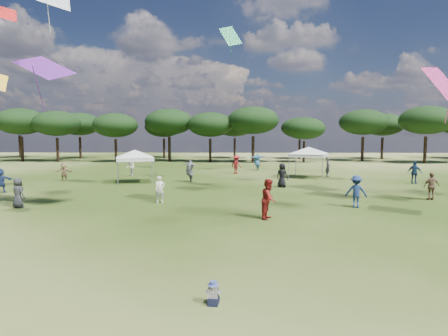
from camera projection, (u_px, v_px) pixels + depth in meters
The scene contains 5 objects.
tree_line at pixel (246, 123), 53.55m from camera, with size 108.78×17.63×7.77m.
tent_left at pixel (135, 151), 29.53m from camera, with size 5.51×5.51×2.93m.
tent_right at pixel (309, 148), 32.83m from camera, with size 5.65×5.65×3.04m.
toddler at pixel (213, 294), 8.53m from camera, with size 0.38×0.42×0.55m.
festival_crowd at pixel (221, 172), 29.29m from camera, with size 30.70×24.31×1.84m.
Camera 1 is at (0.41, -6.56, 3.89)m, focal length 30.00 mm.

